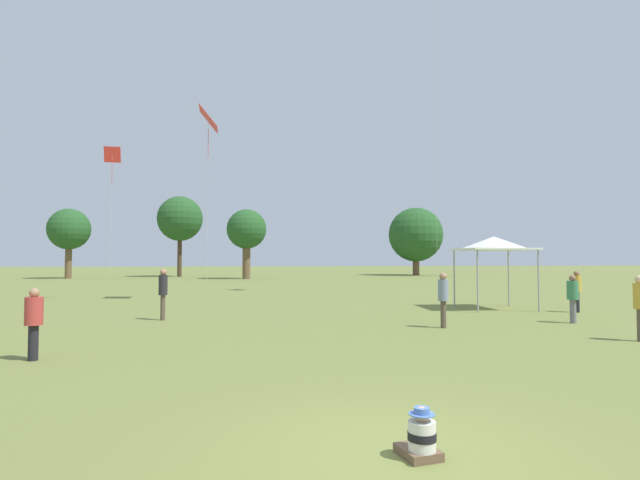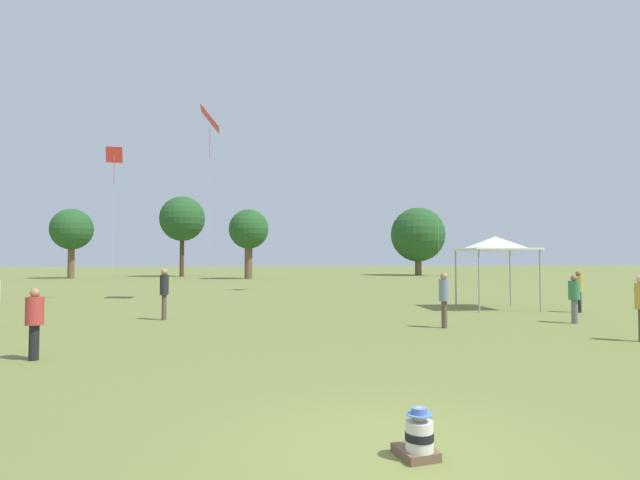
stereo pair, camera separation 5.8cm
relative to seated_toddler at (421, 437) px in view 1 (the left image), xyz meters
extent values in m
plane|color=olive|center=(-0.24, 0.26, -0.23)|extent=(300.00, 300.00, 0.00)
cube|color=brown|center=(-0.01, 0.06, -0.18)|extent=(0.46, 0.53, 0.10)
cylinder|color=silver|center=(0.00, -0.02, 0.03)|extent=(0.35, 0.35, 0.32)
cylinder|color=black|center=(0.00, -0.02, 0.03)|extent=(0.37, 0.37, 0.09)
sphere|color=tan|center=(0.00, -0.02, 0.26)|extent=(0.17, 0.17, 0.17)
cylinder|color=#4C70B7|center=(0.00, -0.02, 0.26)|extent=(0.29, 0.29, 0.01)
cylinder|color=#4C70B7|center=(0.00, -0.02, 0.30)|extent=(0.17, 0.17, 0.08)
cylinder|color=slate|center=(9.41, 10.25, 0.17)|extent=(0.24, 0.24, 0.81)
cylinder|color=#387A51|center=(9.41, 10.25, 0.90)|extent=(0.44, 0.44, 0.64)
sphere|color=brown|center=(9.41, 10.25, 1.31)|extent=(0.22, 0.22, 0.22)
cylinder|color=brown|center=(4.51, 9.85, 0.20)|extent=(0.25, 0.25, 0.87)
cylinder|color=gray|center=(4.51, 9.85, 0.98)|extent=(0.46, 0.46, 0.68)
sphere|color=#A37556|center=(4.51, 9.85, 1.42)|extent=(0.23, 0.23, 0.23)
cylinder|color=black|center=(11.87, 13.35, 0.19)|extent=(0.27, 0.27, 0.84)
cylinder|color=gold|center=(11.87, 13.35, 0.94)|extent=(0.50, 0.50, 0.67)
sphere|color=brown|center=(11.87, 13.35, 1.38)|extent=(0.23, 0.23, 0.23)
cylinder|color=brown|center=(-4.66, 13.43, 0.22)|extent=(0.22, 0.22, 0.91)
cylinder|color=#232328|center=(-4.66, 13.43, 1.04)|extent=(0.40, 0.40, 0.72)
sphere|color=#A37556|center=(-4.66, 13.43, 1.50)|extent=(0.25, 0.25, 0.25)
cylinder|color=gold|center=(8.67, 6.51, 0.98)|extent=(0.45, 0.45, 0.69)
sphere|color=#DBAD89|center=(8.67, 6.51, 1.42)|extent=(0.23, 0.23, 0.23)
cylinder|color=black|center=(-6.38, 6.46, 0.15)|extent=(0.24, 0.24, 0.77)
cylinder|color=#B23833|center=(-6.38, 6.46, 0.84)|extent=(0.43, 0.43, 0.61)
sphere|color=#A37556|center=(-6.38, 6.46, 1.23)|extent=(0.21, 0.21, 0.21)
cube|color=white|center=(9.22, 15.22, 2.41)|extent=(3.13, 3.13, 0.08)
cone|color=white|center=(9.22, 15.22, 2.71)|extent=(2.98, 2.98, 0.53)
cylinder|color=#99999E|center=(7.98, 16.63, 1.07)|extent=(0.07, 0.07, 2.60)
cylinder|color=#99999E|center=(10.63, 16.46, 1.07)|extent=(0.07, 0.07, 2.60)
cylinder|color=#99999E|center=(7.81, 13.99, 1.07)|extent=(0.07, 0.07, 2.60)
cylinder|color=#99999E|center=(10.45, 13.81, 1.07)|extent=(0.07, 0.07, 2.60)
cube|color=red|center=(-3.56, 21.17, 9.33)|extent=(0.99, 1.51, 1.17)
cylinder|color=red|center=(-3.56, 21.17, 8.04)|extent=(0.02, 0.02, 1.56)
cylinder|color=#BCB7A8|center=(-3.56, 21.17, 4.55)|extent=(0.01, 0.01, 9.56)
cube|color=red|center=(-8.64, 22.53, 7.56)|extent=(0.85, 0.27, 0.82)
cylinder|color=red|center=(-8.64, 22.53, 6.61)|extent=(0.02, 0.02, 1.30)
cylinder|color=#BCB7A8|center=(-8.64, 22.53, 3.66)|extent=(0.01, 0.01, 7.78)
cylinder|color=#BCB7A8|center=(9.69, 22.73, 10.47)|extent=(0.01, 0.01, 21.40)
cylinder|color=brown|center=(-1.02, 50.98, 1.95)|extent=(0.87, 0.87, 4.37)
sphere|color=#235123|center=(-1.02, 50.98, 5.35)|extent=(4.43, 4.43, 4.43)
cylinder|color=brown|center=(-21.04, 55.49, 1.95)|extent=(0.73, 0.73, 4.36)
sphere|color=#235123|center=(-21.04, 55.49, 5.42)|extent=(4.68, 4.68, 4.68)
cylinder|color=brown|center=(22.11, 59.80, 1.54)|extent=(0.89, 0.89, 3.55)
sphere|color=#235123|center=(22.11, 59.80, 5.35)|extent=(7.40, 7.40, 7.40)
cylinder|color=#473323|center=(-9.18, 59.34, 2.65)|extent=(0.54, 0.54, 5.76)
sphere|color=#235123|center=(-9.18, 59.34, 7.08)|extent=(5.64, 5.64, 5.64)
camera|label=1|loc=(-2.01, -5.32, 1.97)|focal=28.00mm
camera|label=2|loc=(-1.96, -5.33, 1.97)|focal=28.00mm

